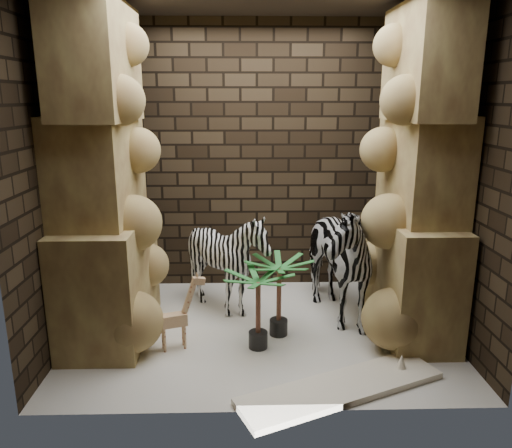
{
  "coord_description": "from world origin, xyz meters",
  "views": [
    {
      "loc": [
        -0.15,
        -4.29,
        2.18
      ],
      "look_at": [
        -0.04,
        0.15,
        1.02
      ],
      "focal_mm": 34.39,
      "sensor_mm": 36.0,
      "label": 1
    }
  ],
  "objects_px": {
    "palm_front": "(279,297)",
    "giraffe_toy": "(173,312)",
    "zebra_right": "(329,247)",
    "palm_back": "(258,310)",
    "zebra_left": "(227,266)",
    "surfboard": "(341,388)"
  },
  "relations": [
    {
      "from": "zebra_right",
      "to": "giraffe_toy",
      "type": "distance_m",
      "value": 1.64
    },
    {
      "from": "zebra_right",
      "to": "surfboard",
      "type": "relative_size",
      "value": 0.9
    },
    {
      "from": "palm_front",
      "to": "surfboard",
      "type": "bearing_deg",
      "value": -66.01
    },
    {
      "from": "palm_back",
      "to": "zebra_right",
      "type": "bearing_deg",
      "value": 41.33
    },
    {
      "from": "zebra_right",
      "to": "palm_front",
      "type": "relative_size",
      "value": 1.96
    },
    {
      "from": "palm_front",
      "to": "palm_back",
      "type": "height_order",
      "value": "palm_front"
    },
    {
      "from": "palm_back",
      "to": "surfboard",
      "type": "distance_m",
      "value": 0.98
    },
    {
      "from": "zebra_right",
      "to": "palm_front",
      "type": "xyz_separation_m",
      "value": [
        -0.52,
        -0.39,
        -0.36
      ]
    },
    {
      "from": "zebra_right",
      "to": "palm_front",
      "type": "bearing_deg",
      "value": -158.01
    },
    {
      "from": "zebra_left",
      "to": "surfboard",
      "type": "bearing_deg",
      "value": -56.1
    },
    {
      "from": "zebra_left",
      "to": "palm_back",
      "type": "distance_m",
      "value": 0.83
    },
    {
      "from": "zebra_right",
      "to": "surfboard",
      "type": "bearing_deg",
      "value": -109.31
    },
    {
      "from": "palm_front",
      "to": "surfboard",
      "type": "xyz_separation_m",
      "value": [
        0.42,
        -0.93,
        -0.35
      ]
    },
    {
      "from": "giraffe_toy",
      "to": "surfboard",
      "type": "xyz_separation_m",
      "value": [
        1.36,
        -0.69,
        -0.32
      ]
    },
    {
      "from": "palm_front",
      "to": "giraffe_toy",
      "type": "bearing_deg",
      "value": -165.62
    },
    {
      "from": "palm_back",
      "to": "giraffe_toy",
      "type": "bearing_deg",
      "value": -179.99
    },
    {
      "from": "zebra_left",
      "to": "palm_front",
      "type": "relative_size",
      "value": 1.46
    },
    {
      "from": "zebra_left",
      "to": "zebra_right",
      "type": "bearing_deg",
      "value": -5.39
    },
    {
      "from": "surfboard",
      "to": "giraffe_toy",
      "type": "bearing_deg",
      "value": 129.4
    },
    {
      "from": "giraffe_toy",
      "to": "palm_back",
      "type": "height_order",
      "value": "palm_back"
    },
    {
      "from": "zebra_right",
      "to": "palm_back",
      "type": "bearing_deg",
      "value": -153.56
    },
    {
      "from": "zebra_left",
      "to": "palm_front",
      "type": "bearing_deg",
      "value": -44.58
    }
  ]
}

